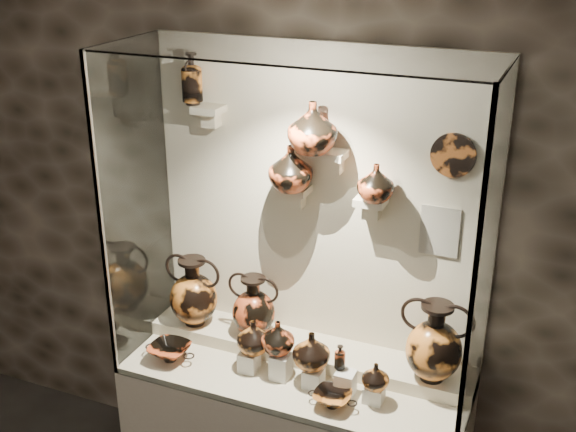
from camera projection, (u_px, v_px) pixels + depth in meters
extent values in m
cube|color=#2D251C|center=(320.00, 206.00, 3.52)|extent=(5.00, 0.02, 3.20)
cube|color=beige|center=(294.00, 377.00, 3.55)|extent=(1.68, 0.58, 0.03)
cube|color=beige|center=(307.00, 352.00, 3.68)|extent=(1.70, 0.25, 0.10)
cube|color=beige|center=(319.00, 207.00, 3.52)|extent=(1.70, 0.03, 1.60)
cube|color=white|center=(268.00, 257.00, 3.00)|extent=(1.70, 0.01, 1.60)
cube|color=white|center=(136.00, 204.00, 3.55)|extent=(0.01, 0.60, 1.60)
cube|color=white|center=(486.00, 263.00, 2.94)|extent=(0.01, 0.60, 1.60)
cube|color=white|center=(296.00, 52.00, 2.94)|extent=(1.70, 0.60, 0.01)
cube|color=gray|center=(101.00, 226.00, 3.30)|extent=(0.02, 0.02, 1.60)
cube|color=gray|center=(473.00, 294.00, 2.70)|extent=(0.02, 0.02, 1.60)
cube|color=silver|center=(249.00, 361.00, 3.56)|extent=(0.09, 0.09, 0.10)
cube|color=silver|center=(281.00, 366.00, 3.49)|extent=(0.09, 0.09, 0.13)
cube|color=silver|center=(314.00, 377.00, 3.44)|extent=(0.09, 0.09, 0.09)
cube|color=silver|center=(346.00, 383.00, 3.38)|extent=(0.09, 0.09, 0.12)
cube|color=silver|center=(374.00, 393.00, 3.33)|extent=(0.09, 0.09, 0.08)
cube|color=beige|center=(209.00, 109.00, 3.48)|extent=(0.14, 0.12, 0.04)
cube|color=beige|center=(295.00, 190.00, 3.45)|extent=(0.14, 0.12, 0.04)
cube|color=beige|center=(335.00, 155.00, 3.30)|extent=(0.10, 0.12, 0.04)
cube|color=beige|center=(371.00, 201.00, 3.31)|extent=(0.14, 0.12, 0.04)
imported|color=orange|center=(254.00, 336.00, 3.51)|extent=(0.20, 0.20, 0.17)
imported|color=#C44A22|center=(278.00, 337.00, 3.46)|extent=(0.19, 0.19, 0.17)
imported|color=orange|center=(312.00, 350.00, 3.41)|extent=(0.22, 0.22, 0.19)
imported|color=orange|center=(376.00, 376.00, 3.28)|extent=(0.16, 0.16, 0.13)
imported|color=#C44A22|center=(291.00, 168.00, 3.35)|extent=(0.26, 0.26, 0.22)
imported|color=#C44A22|center=(313.00, 127.00, 3.23)|extent=(0.28, 0.28, 0.24)
imported|color=#C44A22|center=(376.00, 183.00, 3.23)|extent=(0.22, 0.22, 0.18)
cylinder|color=#B55C23|center=(453.00, 155.00, 3.13)|extent=(0.20, 0.02, 0.20)
cube|color=beige|center=(440.00, 231.00, 3.29)|extent=(0.18, 0.01, 0.24)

